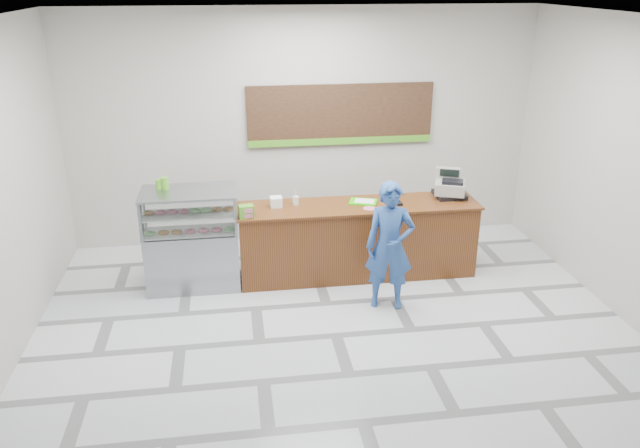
{
  "coord_description": "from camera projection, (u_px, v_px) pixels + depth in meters",
  "views": [
    {
      "loc": [
        -1.09,
        -6.13,
        3.91
      ],
      "look_at": [
        -0.06,
        0.9,
        1.04
      ],
      "focal_mm": 35.0,
      "sensor_mm": 36.0,
      "label": 1
    }
  ],
  "objects": [
    {
      "name": "floor",
      "position": [
        336.0,
        336.0,
        7.23
      ],
      "size": [
        7.0,
        7.0,
        0.0
      ],
      "primitive_type": "plane",
      "color": "silver",
      "rests_on": "ground"
    },
    {
      "name": "back_wall",
      "position": [
        304.0,
        128.0,
        9.33
      ],
      "size": [
        7.0,
        0.0,
        7.0
      ],
      "primitive_type": "plane",
      "rotation": [
        1.57,
        0.0,
        0.0
      ],
      "color": "#B7B1A8",
      "rests_on": "floor"
    },
    {
      "name": "ceiling",
      "position": [
        340.0,
        19.0,
        5.93
      ],
      "size": [
        7.0,
        7.0,
        0.0
      ],
      "primitive_type": "plane",
      "rotation": [
        3.14,
        0.0,
        0.0
      ],
      "color": "silver",
      "rests_on": "back_wall"
    },
    {
      "name": "sales_counter",
      "position": [
        357.0,
        240.0,
        8.54
      ],
      "size": [
        3.26,
        0.76,
        1.03
      ],
      "color": "brown",
      "rests_on": "floor"
    },
    {
      "name": "display_case",
      "position": [
        192.0,
        238.0,
        8.18
      ],
      "size": [
        1.22,
        0.72,
        1.33
      ],
      "color": "gray",
      "rests_on": "floor"
    },
    {
      "name": "menu_board",
      "position": [
        341.0,
        116.0,
        9.3
      ],
      "size": [
        2.8,
        0.06,
        0.9
      ],
      "color": "black",
      "rests_on": "back_wall"
    },
    {
      "name": "cash_register",
      "position": [
        450.0,
        187.0,
        8.6
      ],
      "size": [
        0.52,
        0.54,
        0.38
      ],
      "rotation": [
        0.0,
        0.0,
        -0.37
      ],
      "color": "black",
      "rests_on": "sales_counter"
    },
    {
      "name": "card_terminal",
      "position": [
        398.0,
        203.0,
        8.34
      ],
      "size": [
        0.08,
        0.15,
        0.04
      ],
      "primitive_type": "cube",
      "rotation": [
        0.0,
        0.0,
        0.06
      ],
      "color": "black",
      "rests_on": "sales_counter"
    },
    {
      "name": "serving_tray",
      "position": [
        363.0,
        202.0,
        8.42
      ],
      "size": [
        0.43,
        0.37,
        0.02
      ],
      "rotation": [
        0.0,
        0.0,
        -0.34
      ],
      "color": "#2DDD01",
      "rests_on": "sales_counter"
    },
    {
      "name": "napkin_box",
      "position": [
        276.0,
        202.0,
        8.25
      ],
      "size": [
        0.16,
        0.16,
        0.13
      ],
      "primitive_type": "cube",
      "rotation": [
        0.0,
        0.0,
        0.04
      ],
      "color": "white",
      "rests_on": "sales_counter"
    },
    {
      "name": "straw_cup",
      "position": [
        296.0,
        201.0,
        8.32
      ],
      "size": [
        0.08,
        0.08,
        0.12
      ],
      "primitive_type": "cylinder",
      "color": "silver",
      "rests_on": "sales_counter"
    },
    {
      "name": "promo_box",
      "position": [
        246.0,
        212.0,
        7.87
      ],
      "size": [
        0.2,
        0.15,
        0.17
      ],
      "primitive_type": "cube",
      "rotation": [
        0.0,
        0.0,
        0.13
      ],
      "color": "#4E9D20",
      "rests_on": "sales_counter"
    },
    {
      "name": "donut_decal",
      "position": [
        370.0,
        208.0,
        8.2
      ],
      "size": [
        0.18,
        0.18,
        0.0
      ],
      "primitive_type": "cylinder",
      "color": "#D76284",
      "rests_on": "sales_counter"
    },
    {
      "name": "green_cup_left",
      "position": [
        159.0,
        184.0,
        7.99
      ],
      "size": [
        0.08,
        0.08,
        0.13
      ],
      "primitive_type": "cylinder",
      "color": "#4E9D20",
      "rests_on": "display_case"
    },
    {
      "name": "green_cup_right",
      "position": [
        165.0,
        183.0,
        8.0
      ],
      "size": [
        0.1,
        0.1,
        0.15
      ],
      "primitive_type": "cylinder",
      "color": "#4E9D20",
      "rests_on": "display_case"
    },
    {
      "name": "customer",
      "position": [
        390.0,
        246.0,
        7.61
      ],
      "size": [
        0.67,
        0.52,
        1.62
      ],
      "primitive_type": "imported",
      "rotation": [
        0.0,
        0.0,
        -0.24
      ],
      "color": "#284D92",
      "rests_on": "floor"
    }
  ]
}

